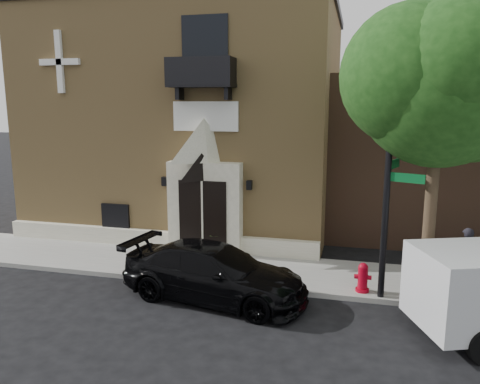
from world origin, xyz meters
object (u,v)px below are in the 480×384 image
at_px(street_sign, 388,180).
at_px(pedestrian_near, 466,256).
at_px(black_sedan, 214,272).
at_px(fire_hydrant, 363,277).

height_order(street_sign, pedestrian_near, street_sign).
xyz_separation_m(black_sedan, street_sign, (4.49, 0.92, 2.63)).
height_order(black_sedan, street_sign, street_sign).
bearing_deg(street_sign, fire_hydrant, 176.29).
bearing_deg(street_sign, pedestrian_near, 53.34).
xyz_separation_m(fire_hydrant, pedestrian_near, (2.87, 1.30, 0.44)).
bearing_deg(pedestrian_near, fire_hydrant, 25.39).
height_order(street_sign, fire_hydrant, street_sign).
relative_size(street_sign, fire_hydrant, 7.75).
relative_size(street_sign, pedestrian_near, 3.80).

